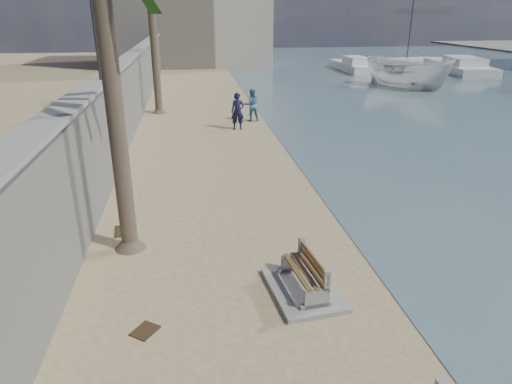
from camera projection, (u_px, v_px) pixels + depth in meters
seawall at (130, 95)px, 23.51m from camera, size 0.45×70.00×3.50m
wall_cap at (126, 59)px, 22.85m from camera, size 0.80×70.00×0.12m
end_building at (186, 0)px, 51.43m from camera, size 18.00×12.00×14.00m
bench_far at (304, 277)px, 9.95m from camera, size 1.62×2.18×0.85m
person_a at (238, 109)px, 23.54m from camera, size 0.80×0.55×2.17m
person_b at (252, 103)px, 25.45m from camera, size 1.01×0.81×2.00m
boat_cruiser at (408, 71)px, 36.44m from camera, size 4.06×4.08×3.42m
yacht_near at (458, 67)px, 47.40m from camera, size 5.92×13.08×1.50m
yacht_far at (352, 67)px, 47.52m from camera, size 2.33×8.20×1.50m
sailboat_west at (407, 60)px, 54.25m from camera, size 7.02×2.63×9.93m
debris_c at (126, 231)px, 12.85m from camera, size 0.67×0.80×0.03m
debris_d at (145, 331)px, 8.82m from camera, size 0.61×0.63×0.03m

